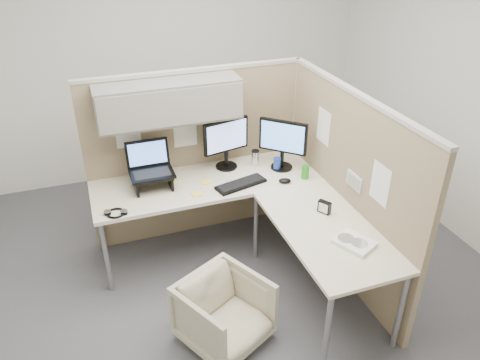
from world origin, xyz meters
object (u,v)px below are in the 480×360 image
object	(u,v)px
desk	(248,204)
keyboard	(241,184)
office_chair	(224,310)
monitor_left	(226,140)

from	to	relation	value
desk	keyboard	size ratio (longest dim) A/B	4.45
office_chair	monitor_left	distance (m)	1.54
office_chair	monitor_left	world-z (taller)	monitor_left
desk	keyboard	world-z (taller)	keyboard
desk	monitor_left	world-z (taller)	monitor_left
monitor_left	keyboard	world-z (taller)	monitor_left
office_chair	keyboard	size ratio (longest dim) A/B	1.28
office_chair	keyboard	distance (m)	1.13
desk	monitor_left	distance (m)	0.67
desk	monitor_left	xyz separation A→B (m)	(0.01, 0.59, 0.32)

